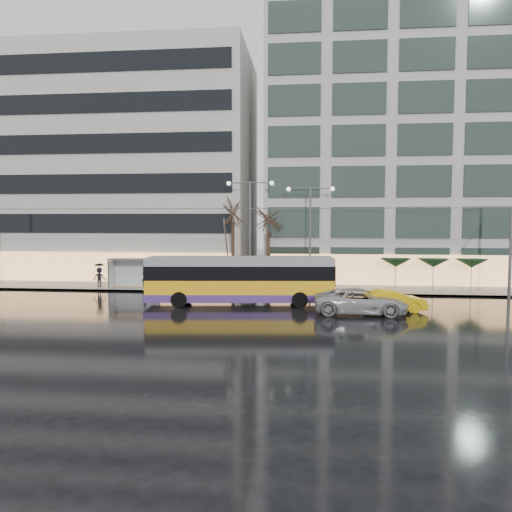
# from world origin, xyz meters

# --- Properties ---
(ground) EXTENTS (140.00, 140.00, 0.00)m
(ground) POSITION_xyz_m (0.00, 0.00, 0.00)
(ground) COLOR black
(ground) RESTS_ON ground
(sidewalk) EXTENTS (80.00, 10.00, 0.15)m
(sidewalk) POSITION_xyz_m (2.00, 14.00, 0.07)
(sidewalk) COLOR gray
(sidewalk) RESTS_ON ground
(kerb) EXTENTS (80.00, 0.10, 0.15)m
(kerb) POSITION_xyz_m (2.00, 9.05, 0.07)
(kerb) COLOR slate
(kerb) RESTS_ON ground
(building_left) EXTENTS (34.00, 14.00, 22.00)m
(building_left) POSITION_xyz_m (-16.00, 19.00, 11.15)
(building_left) COLOR #AFACA7
(building_left) RESTS_ON sidewalk
(building_right) EXTENTS (32.00, 14.00, 25.00)m
(building_right) POSITION_xyz_m (19.00, 19.00, 12.65)
(building_right) COLOR #AFACA7
(building_right) RESTS_ON sidewalk
(trolleybus) EXTENTS (13.27, 5.46, 6.06)m
(trolleybus) POSITION_xyz_m (2.10, 3.82, 1.64)
(trolleybus) COLOR yellow
(trolleybus) RESTS_ON ground
(catenary) EXTENTS (42.24, 5.12, 7.00)m
(catenary) POSITION_xyz_m (1.00, 7.94, 4.25)
(catenary) COLOR #595B60
(catenary) RESTS_ON ground
(bus_shelter) EXTENTS (4.20, 1.60, 2.51)m
(bus_shelter) POSITION_xyz_m (-8.38, 10.69, 1.96)
(bus_shelter) COLOR #595B60
(bus_shelter) RESTS_ON sidewalk
(street_lamp_near) EXTENTS (3.96, 0.36, 9.03)m
(street_lamp_near) POSITION_xyz_m (2.00, 10.80, 5.99)
(street_lamp_near) COLOR #595B60
(street_lamp_near) RESTS_ON sidewalk
(street_lamp_far) EXTENTS (3.96, 0.36, 8.53)m
(street_lamp_far) POSITION_xyz_m (7.00, 10.80, 5.71)
(street_lamp_far) COLOR #595B60
(street_lamp_far) RESTS_ON sidewalk
(tree_a) EXTENTS (3.20, 3.20, 8.40)m
(tree_a) POSITION_xyz_m (0.50, 11.00, 7.09)
(tree_a) COLOR black
(tree_a) RESTS_ON sidewalk
(tree_b) EXTENTS (3.20, 3.20, 7.70)m
(tree_b) POSITION_xyz_m (3.50, 11.20, 6.40)
(tree_b) COLOR black
(tree_b) RESTS_ON sidewalk
(parasol_a) EXTENTS (2.50, 2.50, 2.65)m
(parasol_a) POSITION_xyz_m (14.00, 11.00, 2.45)
(parasol_a) COLOR #595B60
(parasol_a) RESTS_ON sidewalk
(parasol_b) EXTENTS (2.50, 2.50, 2.65)m
(parasol_b) POSITION_xyz_m (17.00, 11.00, 2.45)
(parasol_b) COLOR #595B60
(parasol_b) RESTS_ON sidewalk
(parasol_c) EXTENTS (2.50, 2.50, 2.65)m
(parasol_c) POSITION_xyz_m (20.00, 11.00, 2.45)
(parasol_c) COLOR #595B60
(parasol_c) RESTS_ON sidewalk
(taxi_b) EXTENTS (4.63, 2.48, 1.45)m
(taxi_b) POSITION_xyz_m (12.26, 2.01, 0.72)
(taxi_b) COLOR yellow
(taxi_b) RESTS_ON ground
(sedan_silver) EXTENTS (5.93, 2.84, 1.63)m
(sedan_silver) POSITION_xyz_m (10.20, 1.05, 0.82)
(sedan_silver) COLOR #A0A0A5
(sedan_silver) RESTS_ON ground
(pedestrian_a) EXTENTS (1.06, 1.07, 2.19)m
(pedestrian_a) POSITION_xyz_m (-7.33, 11.23, 1.62)
(pedestrian_a) COLOR black
(pedestrian_a) RESTS_ON sidewalk
(pedestrian_b) EXTENTS (1.03, 0.92, 1.74)m
(pedestrian_b) POSITION_xyz_m (-3.75, 10.54, 1.02)
(pedestrian_b) COLOR black
(pedestrian_b) RESTS_ON sidewalk
(pedestrian_c) EXTENTS (1.14, 0.87, 2.11)m
(pedestrian_c) POSITION_xyz_m (-11.03, 10.33, 1.26)
(pedestrian_c) COLOR black
(pedestrian_c) RESTS_ON sidewalk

